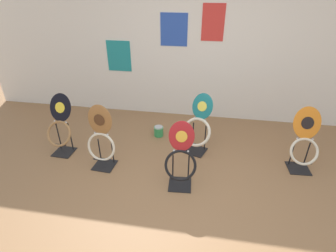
{
  "coord_description": "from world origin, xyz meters",
  "views": [
    {
      "loc": [
        0.22,
        -2.07,
        2.27
      ],
      "look_at": [
        -0.29,
        0.91,
        0.55
      ],
      "focal_mm": 28.0,
      "sensor_mm": 36.0,
      "label": 1
    }
  ],
  "objects_px": {
    "toilet_seat_display_orange_sun": "(305,142)",
    "toilet_seat_display_jazz_black": "(60,128)",
    "toilet_seat_display_woodgrain": "(101,138)",
    "toilet_seat_display_crimson_swirl": "(181,158)",
    "toilet_seat_display_teal_sax": "(198,127)",
    "paint_can": "(159,131)"
  },
  "relations": [
    {
      "from": "toilet_seat_display_orange_sun",
      "to": "paint_can",
      "type": "xyz_separation_m",
      "value": [
        -2.04,
        0.49,
        -0.32
      ]
    },
    {
      "from": "toilet_seat_display_orange_sun",
      "to": "toilet_seat_display_crimson_swirl",
      "type": "distance_m",
      "value": 1.66
    },
    {
      "from": "toilet_seat_display_woodgrain",
      "to": "toilet_seat_display_jazz_black",
      "type": "xyz_separation_m",
      "value": [
        -0.71,
        0.22,
        -0.04
      ]
    },
    {
      "from": "toilet_seat_display_orange_sun",
      "to": "toilet_seat_display_woodgrain",
      "type": "distance_m",
      "value": 2.65
    },
    {
      "from": "toilet_seat_display_teal_sax",
      "to": "toilet_seat_display_jazz_black",
      "type": "xyz_separation_m",
      "value": [
        -1.94,
        -0.35,
        0.0
      ]
    },
    {
      "from": "toilet_seat_display_jazz_black",
      "to": "toilet_seat_display_teal_sax",
      "type": "bearing_deg",
      "value": 10.34
    },
    {
      "from": "paint_can",
      "to": "toilet_seat_display_jazz_black",
      "type": "bearing_deg",
      "value": -152.62
    },
    {
      "from": "toilet_seat_display_woodgrain",
      "to": "toilet_seat_display_crimson_swirl",
      "type": "bearing_deg",
      "value": -10.64
    },
    {
      "from": "paint_can",
      "to": "toilet_seat_display_orange_sun",
      "type": "bearing_deg",
      "value": -13.42
    },
    {
      "from": "toilet_seat_display_teal_sax",
      "to": "toilet_seat_display_jazz_black",
      "type": "bearing_deg",
      "value": -169.66
    },
    {
      "from": "toilet_seat_display_orange_sun",
      "to": "toilet_seat_display_woodgrain",
      "type": "height_order",
      "value": "toilet_seat_display_woodgrain"
    },
    {
      "from": "toilet_seat_display_woodgrain",
      "to": "toilet_seat_display_crimson_swirl",
      "type": "relative_size",
      "value": 1.06
    },
    {
      "from": "toilet_seat_display_teal_sax",
      "to": "paint_can",
      "type": "xyz_separation_m",
      "value": [
        -0.64,
        0.32,
        -0.31
      ]
    },
    {
      "from": "toilet_seat_display_woodgrain",
      "to": "toilet_seat_display_jazz_black",
      "type": "relative_size",
      "value": 1.04
    },
    {
      "from": "toilet_seat_display_orange_sun",
      "to": "toilet_seat_display_jazz_black",
      "type": "xyz_separation_m",
      "value": [
        -3.34,
        -0.18,
        -0.01
      ]
    },
    {
      "from": "toilet_seat_display_teal_sax",
      "to": "toilet_seat_display_woodgrain",
      "type": "height_order",
      "value": "toilet_seat_display_woodgrain"
    },
    {
      "from": "toilet_seat_display_jazz_black",
      "to": "paint_can",
      "type": "bearing_deg",
      "value": 27.38
    },
    {
      "from": "toilet_seat_display_woodgrain",
      "to": "toilet_seat_display_crimson_swirl",
      "type": "xyz_separation_m",
      "value": [
        1.07,
        -0.2,
        -0.04
      ]
    },
    {
      "from": "toilet_seat_display_woodgrain",
      "to": "toilet_seat_display_jazz_black",
      "type": "bearing_deg",
      "value": 162.59
    },
    {
      "from": "toilet_seat_display_jazz_black",
      "to": "paint_can",
      "type": "relative_size",
      "value": 5.2
    },
    {
      "from": "toilet_seat_display_woodgrain",
      "to": "paint_can",
      "type": "relative_size",
      "value": 5.42
    },
    {
      "from": "toilet_seat_display_crimson_swirl",
      "to": "paint_can",
      "type": "bearing_deg",
      "value": 114.26
    }
  ]
}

